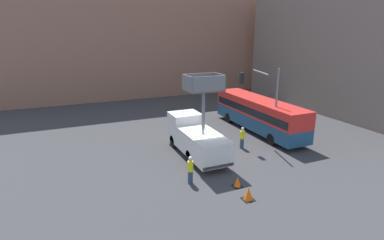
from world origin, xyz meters
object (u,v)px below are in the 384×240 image
utility_truck (196,136)px  road_worker_directing (242,138)px  traffic_light_pole (265,94)px  city_bus (258,112)px  road_worker_near_truck (190,170)px  traffic_cone_near_truck (237,182)px  traffic_cone_mid_road (248,194)px

utility_truck → road_worker_directing: bearing=-2.9°
traffic_light_pole → road_worker_directing: bearing=-169.8°
utility_truck → city_bus: 8.61m
road_worker_near_truck → traffic_cone_near_truck: bearing=-124.6°
utility_truck → traffic_light_pole: 7.02m
city_bus → road_worker_directing: (-3.88, -3.29, -0.97)m
road_worker_directing → traffic_cone_near_truck: 6.69m
traffic_light_pole → traffic_cone_mid_road: (-6.34, -7.47, -4.00)m
utility_truck → road_worker_directing: 4.21m
city_bus → utility_truck: bearing=105.0°
road_worker_near_truck → road_worker_directing: road_worker_near_truck is taller
road_worker_directing → city_bus: bearing=39.9°
traffic_light_pole → traffic_cone_near_truck: size_ratio=9.76×
utility_truck → traffic_cone_near_truck: 5.83m
utility_truck → traffic_light_pole: utility_truck is taller
city_bus → traffic_cone_mid_road: 13.12m
road_worker_near_truck → utility_truck: bearing=-31.3°
road_worker_near_truck → traffic_cone_mid_road: 3.95m
traffic_light_pole → road_worker_directing: 4.16m
utility_truck → road_worker_directing: (4.15, -0.21, -0.65)m
traffic_light_pole → traffic_cone_near_truck: traffic_light_pole is taller
utility_truck → road_worker_near_truck: size_ratio=3.83×
traffic_cone_near_truck → traffic_light_pole: bearing=44.0°
traffic_light_pole → road_worker_directing: traffic_light_pole is taller
city_bus → traffic_light_pole: traffic_light_pole is taller
road_worker_directing → road_worker_near_truck: bearing=-148.9°
road_worker_directing → traffic_light_pole: bearing=9.8°
road_worker_near_truck → traffic_cone_mid_road: size_ratio=2.41×
utility_truck → traffic_cone_mid_road: size_ratio=9.23×
utility_truck → traffic_cone_mid_road: bearing=-89.2°
city_bus → road_worker_directing: 5.18m
traffic_light_pole → road_worker_near_truck: (-8.66, -4.31, -3.43)m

